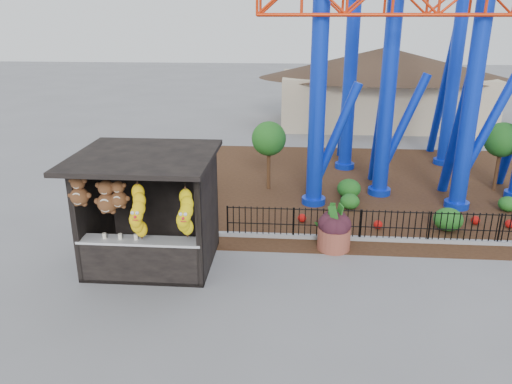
# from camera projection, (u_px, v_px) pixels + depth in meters

# --- Properties ---
(ground) EXTENTS (120.00, 120.00, 0.00)m
(ground) POSITION_uv_depth(u_px,v_px,m) (260.00, 288.00, 12.39)
(ground) COLOR slate
(ground) RESTS_ON ground
(mulch_bed) EXTENTS (18.00, 12.00, 0.02)m
(mulch_bed) POSITION_uv_depth(u_px,v_px,m) (376.00, 187.00, 19.60)
(mulch_bed) COLOR #331E11
(mulch_bed) RESTS_ON ground
(curb) EXTENTS (18.00, 0.18, 0.12)m
(curb) POSITION_uv_depth(u_px,v_px,m) (400.00, 240.00, 14.89)
(curb) COLOR gray
(curb) RESTS_ON ground
(prize_booth) EXTENTS (3.50, 3.40, 3.12)m
(prize_booth) POSITION_uv_depth(u_px,v_px,m) (147.00, 214.00, 12.94)
(prize_booth) COLOR black
(prize_booth) RESTS_ON ground
(picket_fence) EXTENTS (12.20, 0.06, 1.00)m
(picket_fence) POSITION_uv_depth(u_px,v_px,m) (433.00, 227.00, 14.68)
(picket_fence) COLOR black
(picket_fence) RESTS_ON ground
(roller_coaster) EXTENTS (11.00, 6.37, 10.82)m
(roller_coaster) POSITION_uv_depth(u_px,v_px,m) (422.00, 13.00, 17.57)
(roller_coaster) COLOR #0B2CC5
(roller_coaster) RESTS_ON ground
(terracotta_planter) EXTENTS (0.97, 0.97, 0.65)m
(terracotta_planter) POSITION_uv_depth(u_px,v_px,m) (334.00, 238.00, 14.37)
(terracotta_planter) COLOR brown
(terracotta_planter) RESTS_ON ground
(planter_foliage) EXTENTS (0.70, 0.70, 0.64)m
(planter_foliage) POSITION_uv_depth(u_px,v_px,m) (335.00, 218.00, 14.15)
(planter_foliage) COLOR black
(planter_foliage) RESTS_ON terracotta_planter
(potted_plant) EXTENTS (0.89, 0.77, 0.98)m
(potted_plant) POSITION_uv_depth(u_px,v_px,m) (329.00, 228.00, 14.62)
(potted_plant) COLOR #30601C
(potted_plant) RESTS_ON ground
(landscaping) EXTENTS (8.47, 3.64, 0.72)m
(landscaping) POSITION_uv_depth(u_px,v_px,m) (418.00, 204.00, 16.94)
(landscaping) COLOR #1C5418
(landscaping) RESTS_ON mulch_bed
(pavilion) EXTENTS (15.00, 15.00, 4.80)m
(pavilion) POSITION_uv_depth(u_px,v_px,m) (384.00, 74.00, 29.69)
(pavilion) COLOR #BFAD8C
(pavilion) RESTS_ON ground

